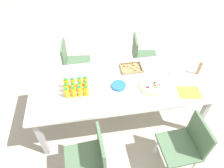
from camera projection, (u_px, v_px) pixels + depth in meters
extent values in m
plane|color=#B2A899|center=(119.00, 118.00, 2.97)|extent=(12.00, 12.00, 0.00)
cube|color=silver|center=(120.00, 84.00, 2.45)|extent=(2.19, 0.91, 0.04)
cube|color=#99999E|center=(41.00, 138.00, 2.34)|extent=(0.06, 0.06, 0.71)
cube|color=#99999E|center=(202.00, 116.00, 2.57)|extent=(0.06, 0.06, 0.71)
cube|color=#99999E|center=(46.00, 92.00, 2.87)|extent=(0.06, 0.06, 0.71)
cube|color=#99999E|center=(179.00, 77.00, 3.09)|extent=(0.06, 0.06, 0.71)
cube|color=#4C6B4C|center=(78.00, 64.00, 3.17)|extent=(0.43, 0.43, 0.04)
cube|color=#4C6B4C|center=(64.00, 55.00, 3.02)|extent=(0.06, 0.38, 0.38)
cylinder|color=silver|center=(89.00, 69.00, 3.46)|extent=(0.02, 0.02, 0.41)
cylinder|color=silver|center=(89.00, 81.00, 3.24)|extent=(0.02, 0.02, 0.41)
cylinder|color=silver|center=(71.00, 70.00, 3.44)|extent=(0.02, 0.02, 0.41)
cylinder|color=silver|center=(69.00, 82.00, 3.22)|extent=(0.02, 0.02, 0.41)
cube|color=#4C6B4C|center=(145.00, 58.00, 3.28)|extent=(0.44, 0.44, 0.04)
cube|color=#4C6B4C|center=(135.00, 49.00, 3.14)|extent=(0.07, 0.38, 0.38)
cylinder|color=silver|center=(151.00, 63.00, 3.57)|extent=(0.02, 0.02, 0.41)
cylinder|color=silver|center=(154.00, 75.00, 3.35)|extent=(0.02, 0.02, 0.41)
cylinder|color=silver|center=(133.00, 64.00, 3.56)|extent=(0.02, 0.02, 0.41)
cylinder|color=silver|center=(136.00, 75.00, 3.34)|extent=(0.02, 0.02, 0.41)
cube|color=#4C6B4C|center=(85.00, 161.00, 2.05)|extent=(0.43, 0.43, 0.04)
cube|color=#4C6B4C|center=(101.00, 148.00, 1.95)|extent=(0.06, 0.38, 0.38)
cylinder|color=silver|center=(71.00, 160.00, 2.31)|extent=(0.02, 0.02, 0.41)
cylinder|color=silver|center=(98.00, 154.00, 2.36)|extent=(0.02, 0.02, 0.41)
cube|color=#4C6B4C|center=(179.00, 147.00, 2.16)|extent=(0.41, 0.41, 0.04)
cube|color=#4C6B4C|center=(200.00, 135.00, 2.05)|extent=(0.04, 0.38, 0.38)
cylinder|color=silver|center=(156.00, 147.00, 2.42)|extent=(0.02, 0.02, 0.41)
cylinder|color=silver|center=(193.00, 168.00, 2.24)|extent=(0.02, 0.02, 0.41)
cylinder|color=silver|center=(180.00, 142.00, 2.46)|extent=(0.02, 0.02, 0.41)
cylinder|color=#FAAF14|center=(67.00, 93.00, 2.24)|extent=(0.06, 0.06, 0.12)
cylinder|color=#1E8C33|center=(66.00, 89.00, 2.19)|extent=(0.04, 0.04, 0.02)
cylinder|color=#FAAC14|center=(74.00, 92.00, 2.24)|extent=(0.06, 0.06, 0.13)
cylinder|color=#1E8C33|center=(73.00, 88.00, 2.19)|extent=(0.04, 0.04, 0.02)
cylinder|color=#F8AC14|center=(80.00, 92.00, 2.25)|extent=(0.05, 0.05, 0.13)
cylinder|color=#1E8C33|center=(79.00, 87.00, 2.19)|extent=(0.04, 0.04, 0.02)
cylinder|color=#F9AC14|center=(86.00, 91.00, 2.26)|extent=(0.06, 0.06, 0.12)
cylinder|color=#1E8C33|center=(86.00, 87.00, 2.21)|extent=(0.04, 0.04, 0.02)
cylinder|color=#FAAE14|center=(67.00, 89.00, 2.29)|extent=(0.06, 0.06, 0.12)
cylinder|color=#1E8C33|center=(66.00, 85.00, 2.24)|extent=(0.04, 0.04, 0.02)
cylinder|color=#FBAB14|center=(73.00, 88.00, 2.30)|extent=(0.06, 0.06, 0.12)
cylinder|color=#1E8C33|center=(72.00, 84.00, 2.25)|extent=(0.04, 0.04, 0.02)
cylinder|color=#F8AD14|center=(80.00, 87.00, 2.30)|extent=(0.06, 0.06, 0.12)
cylinder|color=#1E8C33|center=(79.00, 83.00, 2.26)|extent=(0.04, 0.04, 0.02)
cylinder|color=#F9AB14|center=(86.00, 86.00, 2.31)|extent=(0.05, 0.05, 0.13)
cylinder|color=#1E8C33|center=(86.00, 82.00, 2.26)|extent=(0.03, 0.03, 0.02)
cylinder|color=#FAAA14|center=(66.00, 84.00, 2.34)|extent=(0.06, 0.06, 0.13)
cylinder|color=#1E8C33|center=(65.00, 79.00, 2.28)|extent=(0.04, 0.04, 0.02)
cylinder|color=#F8AF14|center=(73.00, 83.00, 2.34)|extent=(0.06, 0.06, 0.13)
cylinder|color=#1E8C33|center=(72.00, 79.00, 2.29)|extent=(0.04, 0.04, 0.02)
cylinder|color=#F8AD14|center=(80.00, 83.00, 2.35)|extent=(0.06, 0.06, 0.13)
cylinder|color=#1E8C33|center=(79.00, 78.00, 2.30)|extent=(0.04, 0.04, 0.02)
cylinder|color=#FAAD14|center=(85.00, 82.00, 2.37)|extent=(0.06, 0.06, 0.12)
cylinder|color=#1E8C33|center=(85.00, 78.00, 2.32)|extent=(0.04, 0.04, 0.02)
cylinder|color=tan|center=(152.00, 86.00, 2.39)|extent=(0.32, 0.32, 0.02)
cylinder|color=white|center=(152.00, 85.00, 2.38)|extent=(0.29, 0.29, 0.01)
sphere|color=#66B238|center=(156.00, 82.00, 2.41)|extent=(0.02, 0.02, 0.02)
sphere|color=red|center=(156.00, 86.00, 2.36)|extent=(0.02, 0.02, 0.02)
sphere|color=red|center=(147.00, 87.00, 2.34)|extent=(0.03, 0.03, 0.03)
sphere|color=red|center=(154.00, 85.00, 2.37)|extent=(0.02, 0.02, 0.02)
sphere|color=#66B238|center=(162.00, 88.00, 2.34)|extent=(0.02, 0.02, 0.02)
sphere|color=#1E1947|center=(154.00, 83.00, 2.40)|extent=(0.02, 0.02, 0.02)
sphere|color=red|center=(160.00, 84.00, 2.38)|extent=(0.02, 0.02, 0.02)
sphere|color=#66B238|center=(155.00, 88.00, 2.34)|extent=(0.03, 0.03, 0.03)
sphere|color=#66B238|center=(157.00, 87.00, 2.34)|extent=(0.02, 0.02, 0.02)
sphere|color=#66B238|center=(144.00, 85.00, 2.37)|extent=(0.02, 0.02, 0.02)
sphere|color=red|center=(155.00, 85.00, 2.37)|extent=(0.02, 0.02, 0.02)
sphere|color=#66B238|center=(153.00, 83.00, 2.39)|extent=(0.03, 0.03, 0.03)
sphere|color=#1E1947|center=(155.00, 83.00, 2.40)|extent=(0.02, 0.02, 0.02)
sphere|color=#1E1947|center=(148.00, 87.00, 2.34)|extent=(0.03, 0.03, 0.03)
cube|color=olive|center=(131.00, 69.00, 2.62)|extent=(0.29, 0.21, 0.01)
cube|color=olive|center=(133.00, 73.00, 2.54)|extent=(0.29, 0.01, 0.03)
cube|color=olive|center=(130.00, 63.00, 2.68)|extent=(0.29, 0.01, 0.03)
cube|color=olive|center=(121.00, 69.00, 2.60)|extent=(0.01, 0.21, 0.03)
cube|color=olive|center=(141.00, 67.00, 2.63)|extent=(0.01, 0.21, 0.03)
ellipsoid|color=tan|center=(125.00, 66.00, 2.64)|extent=(0.04, 0.03, 0.03)
ellipsoid|color=tan|center=(129.00, 66.00, 2.64)|extent=(0.04, 0.03, 0.02)
ellipsoid|color=tan|center=(136.00, 70.00, 2.59)|extent=(0.04, 0.03, 0.02)
ellipsoid|color=tan|center=(136.00, 69.00, 2.59)|extent=(0.04, 0.03, 0.02)
ellipsoid|color=tan|center=(132.00, 67.00, 2.62)|extent=(0.04, 0.03, 0.02)
ellipsoid|color=tan|center=(138.00, 67.00, 2.62)|extent=(0.04, 0.03, 0.02)
ellipsoid|color=tan|center=(138.00, 67.00, 2.62)|extent=(0.04, 0.03, 0.02)
ellipsoid|color=tan|center=(134.00, 64.00, 2.66)|extent=(0.05, 0.04, 0.03)
cylinder|color=blue|center=(119.00, 86.00, 2.39)|extent=(0.18, 0.18, 0.00)
cylinder|color=blue|center=(119.00, 86.00, 2.39)|extent=(0.18, 0.18, 0.00)
cylinder|color=blue|center=(119.00, 86.00, 2.39)|extent=(0.18, 0.18, 0.00)
cylinder|color=blue|center=(119.00, 86.00, 2.38)|extent=(0.18, 0.18, 0.00)
cylinder|color=blue|center=(119.00, 85.00, 2.38)|extent=(0.18, 0.18, 0.00)
cylinder|color=blue|center=(119.00, 85.00, 2.38)|extent=(0.18, 0.18, 0.00)
cylinder|color=blue|center=(119.00, 85.00, 2.37)|extent=(0.18, 0.18, 0.00)
cube|color=white|center=(175.00, 73.00, 2.56)|extent=(0.15, 0.15, 0.02)
cylinder|color=#9E7A56|center=(199.00, 68.00, 2.49)|extent=(0.04, 0.04, 0.19)
cube|color=yellow|center=(189.00, 92.00, 2.32)|extent=(0.29, 0.24, 0.01)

